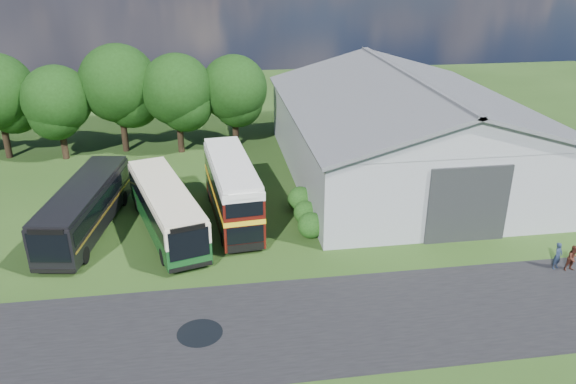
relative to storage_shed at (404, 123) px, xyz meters
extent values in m
plane|color=#203C13|center=(-15.00, -15.98, -4.17)|extent=(120.00, 120.00, 0.00)
cube|color=black|center=(-12.00, -18.98, -4.17)|extent=(60.00, 8.00, 0.02)
cylinder|color=black|center=(-16.50, -18.98, -4.17)|extent=(2.20, 2.20, 0.01)
cube|color=gray|center=(0.00, 0.02, -1.42)|extent=(18.00, 24.00, 5.50)
cube|color=#2D3033|center=(0.00, -12.06, -1.67)|extent=(5.20, 0.18, 5.00)
cylinder|color=black|center=(-33.00, 8.52, -2.46)|extent=(0.56, 0.56, 3.42)
cylinder|color=black|center=(-28.00, 7.52, -2.64)|extent=(0.56, 0.56, 3.06)
sphere|color=black|center=(-28.00, 7.52, 1.10)|extent=(5.78, 5.78, 5.78)
cylinder|color=black|center=(-23.00, 8.82, -2.37)|extent=(0.56, 0.56, 3.60)
sphere|color=black|center=(-23.00, 8.82, 2.03)|extent=(6.80, 6.80, 6.80)
cylinder|color=black|center=(-18.00, 7.82, -2.51)|extent=(0.56, 0.56, 3.31)
sphere|color=black|center=(-18.00, 7.82, 1.54)|extent=(6.26, 6.26, 6.26)
cylinder|color=black|center=(-13.00, 8.62, -2.58)|extent=(0.56, 0.56, 3.17)
sphere|color=black|center=(-13.00, 8.62, 1.29)|extent=(5.98, 5.98, 5.98)
sphere|color=#194714|center=(-9.40, -9.98, -4.17)|extent=(1.70, 1.70, 1.70)
sphere|color=#194714|center=(-9.40, -7.98, -4.17)|extent=(1.60, 1.60, 1.60)
sphere|color=#194714|center=(-9.40, -5.98, -4.17)|extent=(1.80, 1.80, 1.80)
cube|color=#103D18|center=(-18.50, -8.02, -2.43)|extent=(5.67, 11.75, 2.85)
cube|color=#400D09|center=(-14.18, -6.91, -1.85)|extent=(3.48, 10.25, 4.02)
cube|color=black|center=(-23.62, -7.17, -2.42)|extent=(4.46, 11.79, 2.86)
imported|color=#1A253A|center=(3.81, -16.00, -3.35)|extent=(0.71, 0.61, 1.64)
imported|color=#3E1C13|center=(4.53, -16.35, -3.38)|extent=(0.78, 0.62, 1.58)
camera|label=1|loc=(-15.56, -41.32, 12.74)|focal=35.00mm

